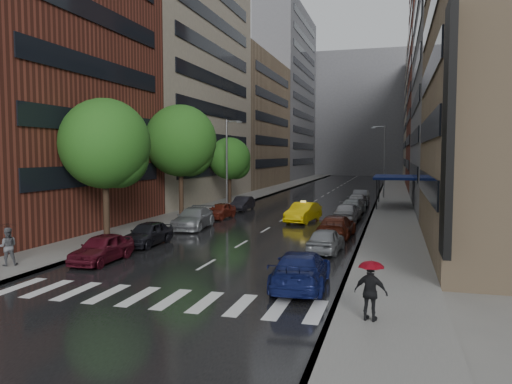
% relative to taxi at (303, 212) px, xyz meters
% --- Properties ---
extents(ground, '(220.00, 220.00, 0.00)m').
position_rel_taxi_xyz_m(ground, '(-1.92, -20.89, -0.80)').
color(ground, gray).
rests_on(ground, ground).
extents(road, '(14.00, 140.00, 0.01)m').
position_rel_taxi_xyz_m(road, '(-1.92, 29.11, -0.80)').
color(road, black).
rests_on(road, ground).
extents(sidewalk_left, '(4.00, 140.00, 0.15)m').
position_rel_taxi_xyz_m(sidewalk_left, '(-10.92, 29.11, -0.73)').
color(sidewalk_left, gray).
rests_on(sidewalk_left, ground).
extents(sidewalk_right, '(4.00, 140.00, 0.15)m').
position_rel_taxi_xyz_m(sidewalk_right, '(7.08, 29.11, -0.73)').
color(sidewalk_right, gray).
rests_on(sidewalk_right, ground).
extents(crosswalk, '(13.15, 2.80, 0.01)m').
position_rel_taxi_xyz_m(crosswalk, '(-1.72, -22.89, -0.79)').
color(crosswalk, silver).
rests_on(crosswalk, ground).
extents(buildings_left, '(8.00, 108.00, 38.00)m').
position_rel_taxi_xyz_m(buildings_left, '(-16.92, 37.90, 15.18)').
color(buildings_left, maroon).
rests_on(buildings_left, ground).
extents(buildings_right, '(8.05, 109.10, 36.00)m').
position_rel_taxi_xyz_m(buildings_right, '(13.08, 35.81, 14.23)').
color(buildings_right, '#937A5B').
rests_on(buildings_right, ground).
extents(building_far, '(40.00, 14.00, 32.00)m').
position_rel_taxi_xyz_m(building_far, '(-1.92, 97.11, 15.20)').
color(building_far, slate).
rests_on(building_far, ground).
extents(tree_near, '(5.71, 5.71, 9.09)m').
position_rel_taxi_xyz_m(tree_near, '(-10.52, -12.25, 5.42)').
color(tree_near, '#382619').
rests_on(tree_near, ground).
extents(tree_mid, '(6.14, 6.14, 9.78)m').
position_rel_taxi_xyz_m(tree_mid, '(-10.52, -0.66, 5.89)').
color(tree_mid, '#382619').
rests_on(tree_mid, ground).
extents(tree_far, '(4.66, 4.66, 7.42)m').
position_rel_taxi_xyz_m(tree_far, '(-10.52, 12.41, 4.27)').
color(tree_far, '#382619').
rests_on(tree_far, ground).
extents(taxi, '(2.47, 5.10, 1.61)m').
position_rel_taxi_xyz_m(taxi, '(0.00, 0.00, 0.00)').
color(taxi, yellow).
rests_on(taxi, ground).
extents(parked_cars_left, '(2.59, 28.90, 1.55)m').
position_rel_taxi_xyz_m(parked_cars_left, '(-7.32, -6.63, -0.07)').
color(parked_cars_left, '#4C0F1B').
rests_on(parked_cars_left, ground).
extents(parked_cars_right, '(2.46, 43.34, 1.59)m').
position_rel_taxi_xyz_m(parked_cars_right, '(3.48, -1.06, -0.06)').
color(parked_cars_right, '#11194F').
rests_on(parked_cars_right, ground).
extents(ped_black_umbrella, '(1.15, 1.12, 2.09)m').
position_rel_taxi_xyz_m(ped_black_umbrella, '(-10.97, -20.25, 0.57)').
color(ped_black_umbrella, '#54555A').
rests_on(ped_black_umbrella, sidewalk_left).
extents(ped_red_umbrella, '(1.18, 0.82, 2.01)m').
position_rel_taxi_xyz_m(ped_red_umbrella, '(6.50, -23.77, 0.52)').
color(ped_red_umbrella, black).
rests_on(ped_red_umbrella, sidewalk_right).
extents(street_lamp_left, '(1.74, 0.22, 9.00)m').
position_rel_taxi_xyz_m(street_lamp_left, '(-9.64, 9.11, 4.08)').
color(street_lamp_left, gray).
rests_on(street_lamp_left, sidewalk_left).
extents(street_lamp_right, '(1.74, 0.22, 9.00)m').
position_rel_taxi_xyz_m(street_lamp_right, '(5.80, 24.11, 4.08)').
color(street_lamp_right, gray).
rests_on(street_lamp_right, sidewalk_right).
extents(awning, '(4.00, 8.00, 3.12)m').
position_rel_taxi_xyz_m(awning, '(7.06, 14.11, 2.33)').
color(awning, navy).
rests_on(awning, sidewalk_right).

